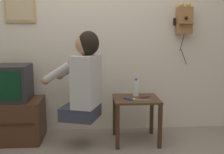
# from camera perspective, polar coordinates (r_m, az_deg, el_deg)

# --- Properties ---
(wall_back) EXTENTS (6.80, 0.05, 2.55)m
(wall_back) POSITION_cam_1_polar(r_m,az_deg,el_deg) (3.51, -3.96, 9.75)
(wall_back) COLOR beige
(wall_back) RESTS_ON ground_plane
(side_table) EXTENTS (0.50, 0.49, 0.50)m
(side_table) POSITION_cam_1_polar(r_m,az_deg,el_deg) (3.19, 4.90, -6.05)
(side_table) COLOR #422819
(side_table) RESTS_ON ground_plane
(person) EXTENTS (0.63, 0.54, 0.93)m
(person) POSITION_cam_1_polar(r_m,az_deg,el_deg) (2.96, -5.69, -0.16)
(person) COLOR #2D3347
(person) RESTS_ON ground_plane
(tv_stand) EXTENTS (0.75, 0.50, 0.48)m
(tv_stand) POSITION_cam_1_polar(r_m,az_deg,el_deg) (3.45, -20.13, -8.22)
(tv_stand) COLOR #422819
(tv_stand) RESTS_ON ground_plane
(television) EXTENTS (0.44, 0.44, 0.40)m
(television) POSITION_cam_1_polar(r_m,az_deg,el_deg) (3.32, -20.16, -1.09)
(television) COLOR #232326
(television) RESTS_ON tv_stand
(wall_phone_antique) EXTENTS (0.23, 0.19, 0.75)m
(wall_phone_antique) POSITION_cam_1_polar(r_m,az_deg,el_deg) (3.60, 14.44, 11.19)
(wall_phone_antique) COLOR olive
(framed_picture) EXTENTS (0.36, 0.03, 0.37)m
(framed_picture) POSITION_cam_1_polar(r_m,az_deg,el_deg) (3.59, -18.19, 13.40)
(framed_picture) COLOR tan
(cell_phone_held) EXTENTS (0.12, 0.14, 0.01)m
(cell_phone_held) POSITION_cam_1_polar(r_m,az_deg,el_deg) (3.09, 3.47, -4.43)
(cell_phone_held) COLOR navy
(cell_phone_held) RESTS_ON side_table
(cell_phone_spare) EXTENTS (0.13, 0.13, 0.01)m
(cell_phone_spare) POSITION_cam_1_polar(r_m,az_deg,el_deg) (3.20, 6.64, -4.01)
(cell_phone_spare) COLOR maroon
(cell_phone_spare) RESTS_ON side_table
(water_bottle) EXTENTS (0.07, 0.07, 0.20)m
(water_bottle) POSITION_cam_1_polar(r_m,az_deg,el_deg) (3.25, 4.89, -2.19)
(water_bottle) COLOR silver
(water_bottle) RESTS_ON side_table
(toothbrush) EXTENTS (0.19, 0.04, 0.02)m
(toothbrush) POSITION_cam_1_polar(r_m,az_deg,el_deg) (3.04, 5.75, -4.68)
(toothbrush) COLOR #4CBF66
(toothbrush) RESTS_ON side_table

